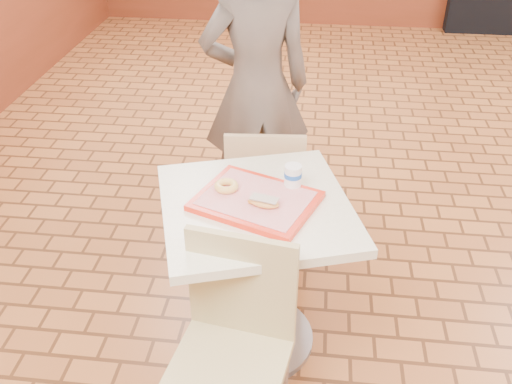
# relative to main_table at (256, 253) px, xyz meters

# --- Properties ---
(main_table) EXTENTS (0.80, 0.80, 0.85)m
(main_table) POSITION_rel_main_table_xyz_m (0.00, 0.00, 0.00)
(main_table) COLOR beige
(main_table) RESTS_ON ground
(chair_main_front) EXTENTS (0.51, 0.51, 0.96)m
(chair_main_front) POSITION_rel_main_table_xyz_m (-0.03, -0.49, -0.04)
(chair_main_front) COLOR tan
(chair_main_front) RESTS_ON ground
(chair_main_back) EXTENTS (0.45, 0.45, 0.91)m
(chair_main_back) POSITION_rel_main_table_xyz_m (-0.02, 0.63, -0.07)
(chair_main_back) COLOR tan
(chair_main_back) RESTS_ON ground
(customer) EXTENTS (0.75, 0.60, 1.81)m
(customer) POSITION_rel_main_table_xyz_m (-0.13, 1.12, 0.33)
(customer) COLOR brown
(customer) RESTS_ON ground
(serving_tray) EXTENTS (0.49, 0.38, 0.03)m
(serving_tray) POSITION_rel_main_table_xyz_m (0.00, -0.00, 0.29)
(serving_tray) COLOR red
(serving_tray) RESTS_ON main_table
(ring_donut) EXTENTS (0.14, 0.14, 0.03)m
(ring_donut) POSITION_rel_main_table_xyz_m (-0.14, 0.05, 0.32)
(ring_donut) COLOR #EAB455
(ring_donut) RESTS_ON serving_tray
(long_john_donut) EXTENTS (0.14, 0.09, 0.04)m
(long_john_donut) POSITION_rel_main_table_xyz_m (0.04, -0.06, 0.33)
(long_john_donut) COLOR gold
(long_john_donut) RESTS_ON serving_tray
(paper_cup) EXTENTS (0.08, 0.08, 0.10)m
(paper_cup) POSITION_rel_main_table_xyz_m (0.15, 0.12, 0.36)
(paper_cup) COLOR white
(paper_cup) RESTS_ON serving_tray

